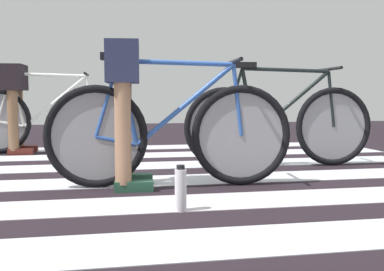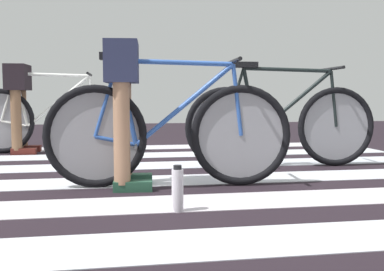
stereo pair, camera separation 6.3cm
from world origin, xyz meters
The scene contains 8 objects.
ground centered at (0.00, 0.00, 0.01)m, with size 18.00×14.00×0.02m.
crosswalk_markings centered at (-0.04, 0.13, 0.02)m, with size 5.43×4.24×0.00m.
bicycle_1_of_3 centered at (0.02, -0.48, 0.41)m, with size 1.73×0.52×0.93m.
cyclist_1_of_3 centered at (-0.29, -0.45, 0.67)m, with size 0.34×0.43×1.01m.
bicycle_2_of_3 centered at (1.13, 0.26, 0.41)m, with size 1.74×0.52×0.93m.
bicycle_3_of_3 centered at (-1.06, 1.70, 0.41)m, with size 1.74×0.52×0.93m.
cyclist_3_of_3 centered at (-1.37, 1.71, 0.65)m, with size 0.32×0.42×0.98m.
water_bottle centered at (-0.02, -1.20, 0.14)m, with size 0.07×0.07×0.26m.
Camera 2 is at (-0.37, -3.72, 0.66)m, focal length 43.92 mm.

